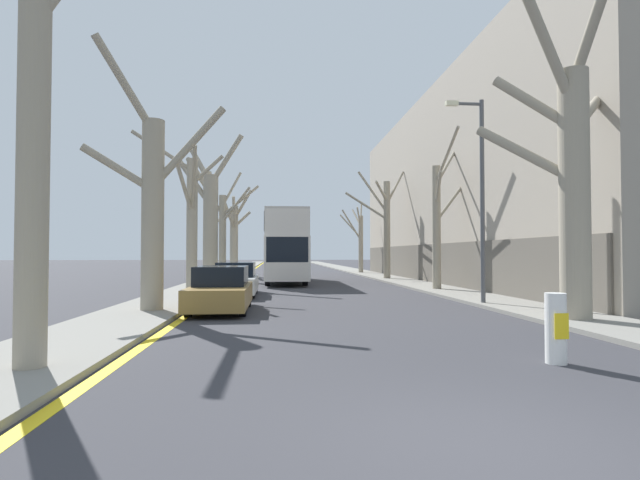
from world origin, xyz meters
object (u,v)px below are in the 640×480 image
street_tree_right_2 (385,223)px  parked_car_0 (221,290)px  street_tree_left_2 (191,217)px  street_tree_right_3 (359,239)px  street_tree_right_0 (570,173)px  lamp_post (479,190)px  street_tree_left_1 (152,204)px  parked_car_1 (236,280)px  traffic_bollard (556,328)px  street_tree_left_0 (32,119)px  street_tree_left_4 (224,229)px  street_tree_right_1 (439,218)px  street_tree_left_5 (234,235)px  double_decker_bus (285,244)px  street_tree_left_3 (209,217)px

street_tree_right_2 → parked_car_0: (-9.55, -18.68, -3.38)m
street_tree_left_2 → street_tree_right_3: 26.49m
street_tree_right_0 → street_tree_right_2: bearing=90.3°
street_tree_right_2 → lamp_post: (-0.53, -17.85, 0.09)m
street_tree_left_1 → parked_car_1: 7.35m
street_tree_right_3 → traffic_bollard: 38.59m
street_tree_left_0 → parked_car_1: size_ratio=1.85×
parked_car_0 → parked_car_1: bearing=90.0°
street_tree_left_4 → street_tree_right_3: (11.56, 10.31, -0.39)m
parked_car_0 → lamp_post: 9.69m
street_tree_left_4 → street_tree_left_0: bearing=-90.1°
street_tree_left_0 → street_tree_left_1: (-0.05, 7.75, -0.55)m
parked_car_1 → street_tree_right_3: bearing=68.3°
street_tree_left_4 → street_tree_right_2: (11.53, -1.09, 0.41)m
street_tree_right_1 → street_tree_right_3: bearing=90.7°
street_tree_left_5 → lamp_post: lamp_post is taller
street_tree_left_4 → parked_car_1: 14.25m
street_tree_right_0 → lamp_post: street_tree_right_0 is taller
street_tree_left_0 → lamp_post: bearing=39.6°
street_tree_right_3 → street_tree_right_0: bearing=-89.8°
street_tree_right_2 → parked_car_1: 16.25m
street_tree_left_5 → street_tree_right_3: street_tree_left_5 is taller
street_tree_right_2 → double_decker_bus: (-7.18, -2.53, -1.55)m
street_tree_left_4 → street_tree_left_5: size_ratio=1.08×
parked_car_0 → lamp_post: bearing=5.2°
street_tree_left_2 → traffic_bollard: bearing=-59.7°
street_tree_left_3 → lamp_post: 16.61m
lamp_post → street_tree_left_3: bearing=132.1°
double_decker_bus → lamp_post: size_ratio=1.53×
street_tree_left_5 → street_tree_left_1: bearing=-90.6°
street_tree_left_0 → lamp_post: street_tree_left_0 is taller
street_tree_left_0 → street_tree_right_3: 40.09m
parked_car_1 → traffic_bollard: bearing=-65.5°
street_tree_left_2 → street_tree_left_1: bearing=-90.3°
street_tree_right_2 → street_tree_right_3: size_ratio=1.19×
street_tree_left_3 → street_tree_right_1: 13.10m
street_tree_left_3 → street_tree_left_1: bearing=-89.8°
street_tree_left_5 → street_tree_right_1: 22.23m
street_tree_left_4 → street_tree_left_5: 7.05m
street_tree_left_0 → street_tree_right_2: (11.57, 26.98, 0.11)m
street_tree_left_2 → double_decker_bus: bearing=65.9°
street_tree_left_2 → parked_car_0: (2.04, -6.26, -2.82)m
street_tree_left_0 → street_tree_left_5: street_tree_left_0 is taller
street_tree_right_2 → street_tree_right_3: street_tree_right_2 is taller
street_tree_left_4 → street_tree_right_1: bearing=-45.1°
parked_car_0 → double_decker_bus: bearing=81.7°
street_tree_right_0 → parked_car_0: (-9.68, 3.64, -3.36)m
street_tree_left_3 → street_tree_left_4: bearing=88.7°
street_tree_left_0 → street_tree_right_3: (11.60, 38.37, -0.69)m
traffic_bollard → street_tree_left_1: bearing=137.8°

